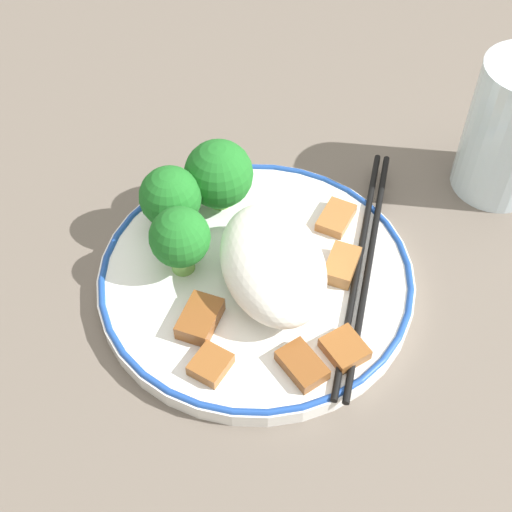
# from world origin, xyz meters

# --- Properties ---
(ground_plane) EXTENTS (3.00, 3.00, 0.00)m
(ground_plane) POSITION_xyz_m (0.00, 0.00, 0.00)
(ground_plane) COLOR #665B51
(plate) EXTENTS (0.24, 0.24, 0.02)m
(plate) POSITION_xyz_m (0.00, 0.00, 0.01)
(plate) COLOR white
(plate) RESTS_ON ground_plane
(rice_mound) EXTENTS (0.11, 0.07, 0.05)m
(rice_mound) POSITION_xyz_m (-0.01, -0.01, 0.04)
(rice_mound) COLOR white
(rice_mound) RESTS_ON plate
(broccoli_back_left) EXTENTS (0.05, 0.05, 0.06)m
(broccoli_back_left) POSITION_xyz_m (0.08, 0.01, 0.04)
(broccoli_back_left) COLOR #72AD4C
(broccoli_back_left) RESTS_ON plate
(broccoli_back_center) EXTENTS (0.05, 0.05, 0.05)m
(broccoli_back_center) POSITION_xyz_m (0.06, 0.05, 0.04)
(broccoli_back_center) COLOR #72AD4C
(broccoli_back_center) RESTS_ON plate
(broccoli_back_right) EXTENTS (0.04, 0.04, 0.06)m
(broccoli_back_right) POSITION_xyz_m (0.02, 0.05, 0.05)
(broccoli_back_right) COLOR #72AD4C
(broccoli_back_right) RESTS_ON plate
(meat_near_front) EXTENTS (0.03, 0.03, 0.01)m
(meat_near_front) POSITION_xyz_m (-0.07, 0.05, 0.02)
(meat_near_front) COLOR brown
(meat_near_front) RESTS_ON plate
(meat_near_left) EXTENTS (0.03, 0.04, 0.01)m
(meat_near_left) POSITION_xyz_m (0.03, -0.03, 0.02)
(meat_near_left) COLOR brown
(meat_near_left) RESTS_ON plate
(meat_near_right) EXTENTS (0.04, 0.03, 0.01)m
(meat_near_right) POSITION_xyz_m (-0.09, -0.01, 0.02)
(meat_near_right) COLOR brown
(meat_near_right) RESTS_ON plate
(meat_near_back) EXTENTS (0.04, 0.04, 0.01)m
(meat_near_back) POSITION_xyz_m (-0.03, 0.05, 0.02)
(meat_near_back) COLOR brown
(meat_near_back) RESTS_ON plate
(meat_on_rice_edge) EXTENTS (0.04, 0.04, 0.01)m
(meat_on_rice_edge) POSITION_xyz_m (-0.01, -0.06, 0.02)
(meat_on_rice_edge) COLOR #9E6633
(meat_on_rice_edge) RESTS_ON plate
(meat_mid_left) EXTENTS (0.04, 0.04, 0.01)m
(meat_mid_left) POSITION_xyz_m (0.03, -0.07, 0.02)
(meat_mid_left) COLOR #9E6633
(meat_mid_left) RESTS_ON plate
(meat_mid_right) EXTENTS (0.03, 0.03, 0.01)m
(meat_mid_right) POSITION_xyz_m (-0.08, -0.04, 0.02)
(meat_mid_right) COLOR brown
(meat_mid_right) RESTS_ON plate
(chopsticks) EXTENTS (0.22, 0.12, 0.01)m
(chopsticks) POSITION_xyz_m (-0.01, -0.08, 0.02)
(chopsticks) COLOR black
(chopsticks) RESTS_ON plate
(drinking_glass) EXTENTS (0.07, 0.07, 0.12)m
(drinking_glass) POSITION_xyz_m (0.05, -0.22, 0.06)
(drinking_glass) COLOR silver
(drinking_glass) RESTS_ON ground_plane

